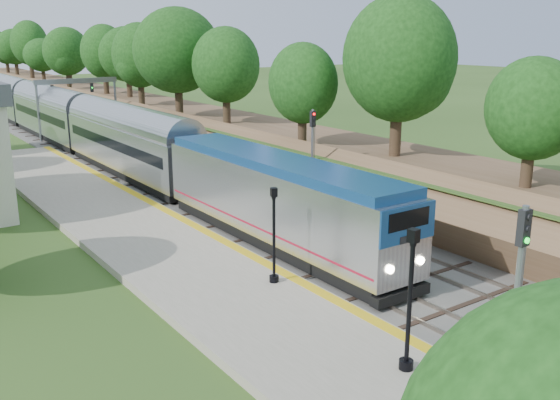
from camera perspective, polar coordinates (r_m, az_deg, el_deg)
ground at (r=22.53m, az=23.39°, el=-14.66°), size 320.00×320.00×0.00m
trackbed at (r=73.08m, az=-19.31°, el=5.85°), size 9.50×170.00×0.28m
platform at (r=30.27m, az=-9.10°, el=-5.46°), size 6.40×68.00×0.38m
yellow_stripe at (r=31.46m, az=-4.44°, el=-4.13°), size 0.55×68.00×0.01m
embankment at (r=75.47m, az=-13.30°, el=8.01°), size 10.64×170.00×11.70m
signal_gantry at (r=67.88m, az=-18.08°, el=9.36°), size 8.40×0.38×6.20m
trees_behind_platform at (r=31.57m, az=-23.01°, el=2.58°), size 7.82×53.32×7.21m
train at (r=87.70m, az=-23.61°, el=8.30°), size 3.01×141.10×4.42m
lamppost_mid at (r=19.94m, az=11.74°, el=-9.69°), size 0.46×0.46×4.66m
lamppost_far at (r=26.28m, az=-0.56°, el=-3.74°), size 0.41×0.41×4.15m
signal_platform at (r=18.39m, az=20.91°, el=-7.33°), size 0.35×0.27×5.91m
signal_farside at (r=38.86m, az=2.98°, el=4.83°), size 0.33×0.26×6.05m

